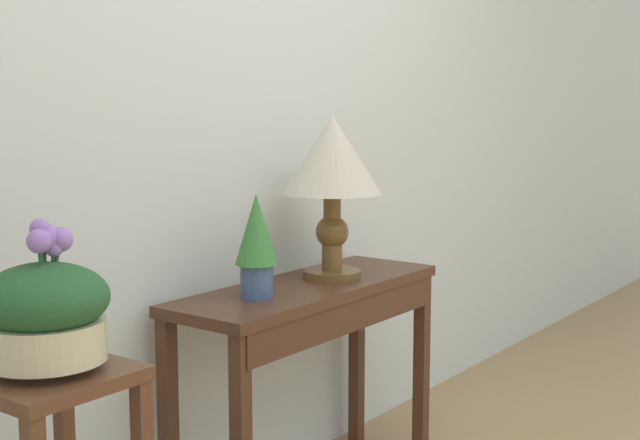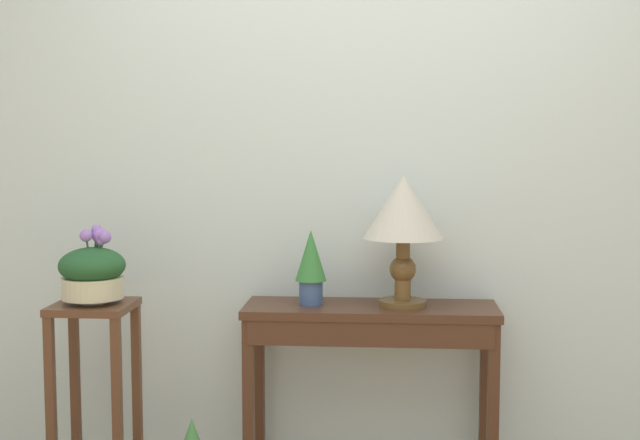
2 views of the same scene
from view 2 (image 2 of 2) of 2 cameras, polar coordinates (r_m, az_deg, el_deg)
name	(u,v)px [view 2 (image 2 of 2)]	position (r m, az deg, el deg)	size (l,w,h in m)	color
back_wall_with_art	(359,140)	(3.80, 2.61, 5.28)	(9.00, 0.10, 2.80)	silver
console_table	(370,335)	(3.61, 3.33, -7.57)	(1.04, 0.35, 0.72)	#472819
table_lamp	(403,215)	(3.55, 5.49, 0.35)	(0.33, 0.33, 0.54)	brown
potted_plant_on_console	(311,263)	(3.59, -0.61, -2.86)	(0.13, 0.13, 0.31)	#3D5684
pedestal_stand_left	(95,393)	(3.72, -14.52, -10.95)	(0.31, 0.31, 0.75)	#56331E
planter_bowl_wide	(92,272)	(3.61, -14.70, -3.30)	(0.27, 0.27, 0.32)	beige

